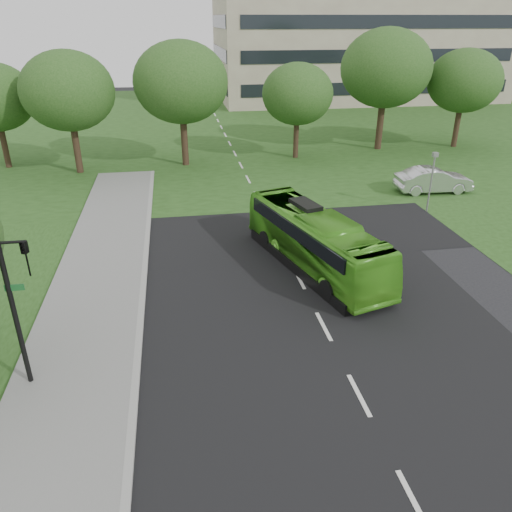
% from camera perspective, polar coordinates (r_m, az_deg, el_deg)
% --- Properties ---
extents(ground, '(160.00, 160.00, 0.00)m').
position_cam_1_polar(ground, '(18.38, 9.52, -11.37)').
color(ground, black).
rests_on(ground, ground).
extents(street_surfaces, '(120.00, 120.00, 0.15)m').
position_cam_1_polar(street_surfaces, '(38.45, -1.65, 9.07)').
color(street_surfaces, black).
rests_on(street_surfaces, ground).
extents(office_building, '(40.10, 20.10, 25.00)m').
position_cam_1_polar(office_building, '(80.52, 11.65, 26.22)').
color(office_building, tan).
rests_on(office_building, ground).
extents(tree_park_a, '(6.77, 6.77, 8.99)m').
position_cam_1_polar(tree_park_a, '(40.80, -20.71, 17.22)').
color(tree_park_a, black).
rests_on(tree_park_a, ground).
extents(tree_park_b, '(7.30, 7.30, 9.57)m').
position_cam_1_polar(tree_park_b, '(41.01, -8.58, 19.02)').
color(tree_park_b, black).
rests_on(tree_park_b, ground).
extents(tree_park_c, '(5.86, 5.86, 7.78)m').
position_cam_1_polar(tree_park_c, '(43.22, 4.77, 17.95)').
color(tree_park_c, black).
rests_on(tree_park_c, ground).
extents(tree_park_d, '(7.82, 7.82, 10.35)m').
position_cam_1_polar(tree_park_d, '(47.39, 14.63, 20.05)').
color(tree_park_d, black).
rests_on(tree_park_d, ground).
extents(tree_park_e, '(6.48, 6.48, 8.64)m').
position_cam_1_polar(tree_park_e, '(50.59, 22.73, 17.97)').
color(tree_park_e, black).
rests_on(tree_park_e, ground).
extents(bus, '(5.00, 10.21, 2.77)m').
position_cam_1_polar(bus, '(23.88, 6.74, 1.80)').
color(bus, '#52B326').
rests_on(bus, ground).
extents(sedan, '(5.21, 1.98, 1.70)m').
position_cam_1_polar(sedan, '(36.81, 19.62, 8.17)').
color(sedan, silver).
rests_on(sedan, ground).
extents(traffic_light, '(0.92, 0.28, 5.67)m').
position_cam_1_polar(traffic_light, '(16.78, -25.68, -4.16)').
color(traffic_light, black).
rests_on(traffic_light, ground).
extents(camera_pole, '(0.35, 0.31, 3.73)m').
position_cam_1_polar(camera_pole, '(32.34, 19.50, 8.81)').
color(camera_pole, gray).
rests_on(camera_pole, ground).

